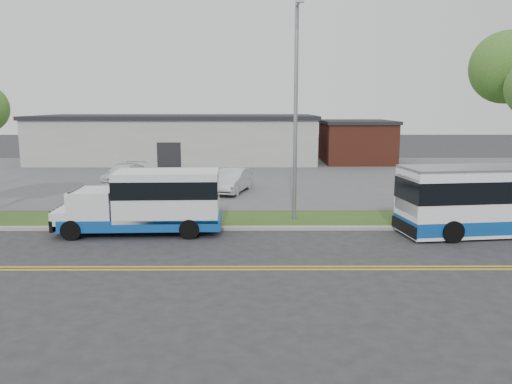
{
  "coord_description": "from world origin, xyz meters",
  "views": [
    {
      "loc": [
        1.14,
        -19.72,
        5.31
      ],
      "look_at": [
        1.22,
        1.41,
        1.6
      ],
      "focal_mm": 35.0,
      "sensor_mm": 36.0,
      "label": 1
    }
  ],
  "objects_px": {
    "streetlight_near": "(296,106)",
    "pedestrian": "(139,203)",
    "shuttle_bus": "(152,200)",
    "parked_car_b": "(124,173)",
    "parked_car_a": "(232,180)"
  },
  "relations": [
    {
      "from": "pedestrian",
      "to": "parked_car_a",
      "type": "distance_m",
      "value": 8.86
    },
    {
      "from": "parked_car_b",
      "to": "streetlight_near",
      "type": "bearing_deg",
      "value": -35.68
    },
    {
      "from": "shuttle_bus",
      "to": "parked_car_b",
      "type": "relative_size",
      "value": 1.57
    },
    {
      "from": "shuttle_bus",
      "to": "pedestrian",
      "type": "relative_size",
      "value": 3.79
    },
    {
      "from": "streetlight_near",
      "to": "pedestrian",
      "type": "xyz_separation_m",
      "value": [
        -6.94,
        -0.83,
        -4.22
      ]
    },
    {
      "from": "streetlight_near",
      "to": "parked_car_b",
      "type": "xyz_separation_m",
      "value": [
        -10.65,
        10.88,
        -4.49
      ]
    },
    {
      "from": "shuttle_bus",
      "to": "parked_car_b",
      "type": "height_order",
      "value": "shuttle_bus"
    },
    {
      "from": "parked_car_b",
      "to": "parked_car_a",
      "type": "bearing_deg",
      "value": -16.35
    },
    {
      "from": "shuttle_bus",
      "to": "parked_car_a",
      "type": "distance_m",
      "value": 9.77
    },
    {
      "from": "streetlight_near",
      "to": "shuttle_bus",
      "type": "bearing_deg",
      "value": -161.03
    },
    {
      "from": "pedestrian",
      "to": "parked_car_b",
      "type": "relative_size",
      "value": 0.41
    },
    {
      "from": "streetlight_near",
      "to": "parked_car_b",
      "type": "distance_m",
      "value": 15.87
    },
    {
      "from": "pedestrian",
      "to": "parked_car_b",
      "type": "height_order",
      "value": "pedestrian"
    },
    {
      "from": "parked_car_a",
      "to": "parked_car_b",
      "type": "distance_m",
      "value": 8.32
    },
    {
      "from": "streetlight_near",
      "to": "pedestrian",
      "type": "bearing_deg",
      "value": -173.2
    }
  ]
}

